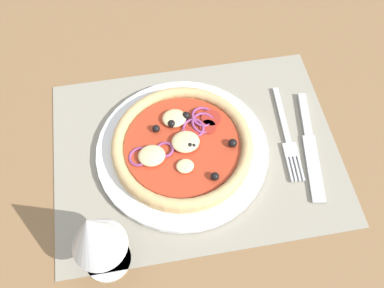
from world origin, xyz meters
TOP-DOWN VIEW (x-y plane):
  - ground_plane at (0.00, 0.00)cm, footprint 190.00×140.00cm
  - placemat at (0.00, 0.00)cm, footprint 44.86×33.93cm
  - plate at (2.19, -0.47)cm, footprint 27.08×27.08cm
  - pizza at (2.20, -0.51)cm, footprint 21.97×21.97cm
  - fork at (-14.93, 0.35)cm, footprint 2.85×18.06cm
  - knife at (-18.04, 2.51)cm, footprint 5.00×19.99cm
  - wine_glass at (15.14, 15.08)cm, footprint 7.20×7.20cm

SIDE VIEW (x-z plane):
  - ground_plane at x=0.00cm, z-range -2.40..0.00cm
  - placemat at x=0.00cm, z-range 0.00..0.40cm
  - fork at x=-14.93cm, z-range 0.40..0.84cm
  - knife at x=-18.04cm, z-range 0.35..0.96cm
  - plate at x=2.19cm, z-range 0.40..1.44cm
  - pizza at x=2.20cm, z-range 1.22..3.88cm
  - wine_glass at x=15.14cm, z-range 2.77..17.67cm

